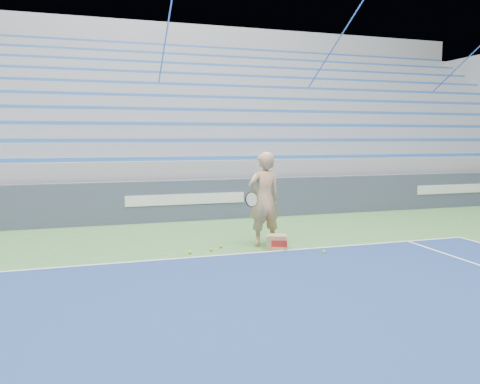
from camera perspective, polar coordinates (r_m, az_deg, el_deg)
The scene contains 9 objects.
sponsor_barrier at distance 12.72m, azimuth -6.66°, elevation -1.01°, with size 30.00×0.32×1.10m.
bleachers at distance 18.26m, azimuth -9.98°, elevation 6.93°, with size 31.00×9.15×7.30m.
tennis_player at distance 9.65m, azimuth 2.95°, elevation -0.87°, with size 0.98×0.89×1.95m.
ball_box at distance 9.47m, azimuth 4.47°, elevation -6.11°, with size 0.47×0.42×0.29m.
tennis_ball_0 at distance 9.59m, azimuth -2.38°, elevation -6.63°, with size 0.07×0.07×0.07m, color #9ED02A.
tennis_ball_1 at distance 9.28m, azimuth 10.21°, elevation -7.18°, with size 0.07×0.07×0.07m, color #9ED02A.
tennis_ball_2 at distance 9.33m, azimuth -3.53°, elevation -7.02°, with size 0.07×0.07×0.07m, color #9ED02A.
tennis_ball_3 at distance 9.14m, azimuth -6.14°, elevation -7.32°, with size 0.07×0.07×0.07m, color #9ED02A.
tennis_ball_4 at distance 9.56m, azimuth 4.32°, elevation -6.68°, with size 0.07×0.07×0.07m, color #9ED02A.
Camera 1 is at (-2.23, 3.48, 2.23)m, focal length 35.00 mm.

